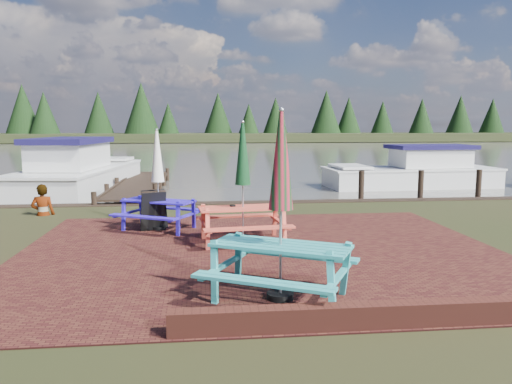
{
  "coord_description": "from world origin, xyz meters",
  "views": [
    {
      "loc": [
        -1.07,
        -8.01,
        2.37
      ],
      "look_at": [
        0.0,
        2.07,
        1.0
      ],
      "focal_mm": 35.0,
      "sensor_mm": 36.0,
      "label": 1
    }
  ],
  "objects_px": {
    "jetty": "(140,184)",
    "person": "(41,185)",
    "picnic_table_blue": "(158,196)",
    "boat_jetty": "(78,175)",
    "picnic_table_teal": "(281,236)",
    "chalkboard": "(154,210)",
    "boat_near": "(414,174)",
    "picnic_table_red": "(243,201)"
  },
  "relations": [
    {
      "from": "jetty",
      "to": "person",
      "type": "height_order",
      "value": "person"
    },
    {
      "from": "picnic_table_blue",
      "to": "boat_jetty",
      "type": "xyz_separation_m",
      "value": [
        -3.66,
        8.03,
        -0.31
      ]
    },
    {
      "from": "picnic_table_teal",
      "to": "person",
      "type": "bearing_deg",
      "value": 154.98
    },
    {
      "from": "picnic_table_blue",
      "to": "chalkboard",
      "type": "distance_m",
      "value": 0.35
    },
    {
      "from": "jetty",
      "to": "boat_near",
      "type": "bearing_deg",
      "value": 1.84
    },
    {
      "from": "person",
      "to": "picnic_table_teal",
      "type": "bearing_deg",
      "value": 120.01
    },
    {
      "from": "picnic_table_red",
      "to": "chalkboard",
      "type": "xyz_separation_m",
      "value": [
        -1.9,
        1.43,
        -0.39
      ]
    },
    {
      "from": "picnic_table_blue",
      "to": "person",
      "type": "height_order",
      "value": "picnic_table_blue"
    },
    {
      "from": "boat_near",
      "to": "jetty",
      "type": "bearing_deg",
      "value": 89.12
    },
    {
      "from": "boat_near",
      "to": "picnic_table_blue",
      "type": "bearing_deg",
      "value": 128.2
    },
    {
      "from": "picnic_table_red",
      "to": "chalkboard",
      "type": "height_order",
      "value": "picnic_table_red"
    },
    {
      "from": "chalkboard",
      "to": "boat_near",
      "type": "relative_size",
      "value": 0.12
    },
    {
      "from": "chalkboard",
      "to": "jetty",
      "type": "bearing_deg",
      "value": 77.08
    },
    {
      "from": "jetty",
      "to": "boat_near",
      "type": "relative_size",
      "value": 1.27
    },
    {
      "from": "boat_jetty",
      "to": "boat_near",
      "type": "xyz_separation_m",
      "value": [
        13.33,
        0.36,
        -0.11
      ]
    },
    {
      "from": "boat_jetty",
      "to": "person",
      "type": "bearing_deg",
      "value": -78.61
    },
    {
      "from": "picnic_table_red",
      "to": "person",
      "type": "bearing_deg",
      "value": 137.69
    },
    {
      "from": "boat_near",
      "to": "person",
      "type": "distance_m",
      "value": 14.29
    },
    {
      "from": "picnic_table_teal",
      "to": "boat_near",
      "type": "bearing_deg",
      "value": 88.04
    },
    {
      "from": "picnic_table_teal",
      "to": "boat_jetty",
      "type": "distance_m",
      "value": 14.04
    },
    {
      "from": "picnic_table_red",
      "to": "chalkboard",
      "type": "distance_m",
      "value": 2.41
    },
    {
      "from": "picnic_table_teal",
      "to": "picnic_table_red",
      "type": "height_order",
      "value": "picnic_table_teal"
    },
    {
      "from": "jetty",
      "to": "boat_jetty",
      "type": "xyz_separation_m",
      "value": [
        -2.25,
        0.0,
        0.37
      ]
    },
    {
      "from": "jetty",
      "to": "boat_jetty",
      "type": "height_order",
      "value": "boat_jetty"
    },
    {
      "from": "picnic_table_teal",
      "to": "picnic_table_blue",
      "type": "height_order",
      "value": "picnic_table_teal"
    },
    {
      "from": "picnic_table_red",
      "to": "jetty",
      "type": "height_order",
      "value": "picnic_table_red"
    },
    {
      "from": "picnic_table_red",
      "to": "jetty",
      "type": "bearing_deg",
      "value": 102.5
    },
    {
      "from": "jetty",
      "to": "boat_near",
      "type": "xyz_separation_m",
      "value": [
        11.09,
        0.36,
        0.26
      ]
    },
    {
      "from": "picnic_table_blue",
      "to": "person",
      "type": "relative_size",
      "value": 1.39
    },
    {
      "from": "boat_jetty",
      "to": "chalkboard",
      "type": "bearing_deg",
      "value": -59.29
    },
    {
      "from": "picnic_table_red",
      "to": "person",
      "type": "height_order",
      "value": "picnic_table_red"
    },
    {
      "from": "boat_near",
      "to": "picnic_table_teal",
      "type": "bearing_deg",
      "value": 147.17
    },
    {
      "from": "picnic_table_teal",
      "to": "jetty",
      "type": "distance_m",
      "value": 13.3
    },
    {
      "from": "chalkboard",
      "to": "jetty",
      "type": "relative_size",
      "value": 0.1
    },
    {
      "from": "picnic_table_teal",
      "to": "jetty",
      "type": "relative_size",
      "value": 0.28
    },
    {
      "from": "chalkboard",
      "to": "person",
      "type": "distance_m",
      "value": 3.82
    },
    {
      "from": "picnic_table_blue",
      "to": "jetty",
      "type": "distance_m",
      "value": 8.18
    },
    {
      "from": "jetty",
      "to": "boat_near",
      "type": "height_order",
      "value": "boat_near"
    },
    {
      "from": "jetty",
      "to": "picnic_table_red",
      "type": "bearing_deg",
      "value": -71.29
    },
    {
      "from": "chalkboard",
      "to": "boat_jetty",
      "type": "distance_m",
      "value": 8.8
    },
    {
      "from": "picnic_table_blue",
      "to": "boat_jetty",
      "type": "height_order",
      "value": "picnic_table_blue"
    },
    {
      "from": "picnic_table_red",
      "to": "person",
      "type": "distance_m",
      "value": 6.18
    }
  ]
}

